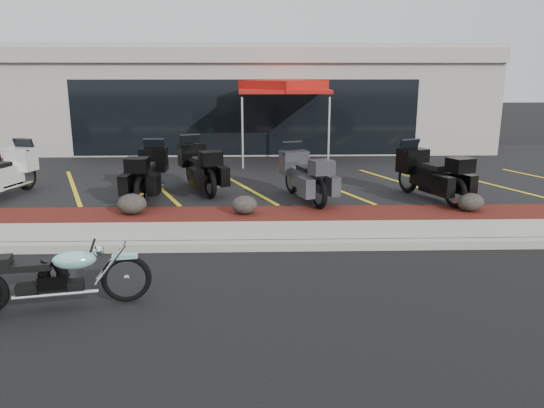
{
  "coord_description": "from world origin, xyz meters",
  "views": [
    {
      "loc": [
        0.38,
        -8.04,
        3.09
      ],
      "look_at": [
        0.65,
        1.2,
        0.76
      ],
      "focal_mm": 35.0,
      "sensor_mm": 36.0,
      "label": 1
    }
  ],
  "objects_px": {
    "traffic_cone": "(209,166)",
    "popup_canopy": "(284,88)",
    "touring_white": "(25,164)",
    "hero_cruiser": "(126,272)"
  },
  "relations": [
    {
      "from": "hero_cruiser",
      "to": "touring_white",
      "type": "xyz_separation_m",
      "value": [
        -4.02,
        6.5,
        0.36
      ]
    },
    {
      "from": "touring_white",
      "to": "popup_canopy",
      "type": "xyz_separation_m",
      "value": [
        6.7,
        4.23,
        1.74
      ]
    },
    {
      "from": "hero_cruiser",
      "to": "popup_canopy",
      "type": "relative_size",
      "value": 0.72
    },
    {
      "from": "popup_canopy",
      "to": "touring_white",
      "type": "bearing_deg",
      "value": -163.47
    },
    {
      "from": "hero_cruiser",
      "to": "touring_white",
      "type": "distance_m",
      "value": 7.65
    },
    {
      "from": "touring_white",
      "to": "popup_canopy",
      "type": "relative_size",
      "value": 0.65
    },
    {
      "from": "hero_cruiser",
      "to": "traffic_cone",
      "type": "relative_size",
      "value": 6.16
    },
    {
      "from": "traffic_cone",
      "to": "popup_canopy",
      "type": "distance_m",
      "value": 3.79
    },
    {
      "from": "traffic_cone",
      "to": "popup_canopy",
      "type": "bearing_deg",
      "value": 42.06
    },
    {
      "from": "touring_white",
      "to": "traffic_cone",
      "type": "distance_m",
      "value": 4.92
    }
  ]
}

